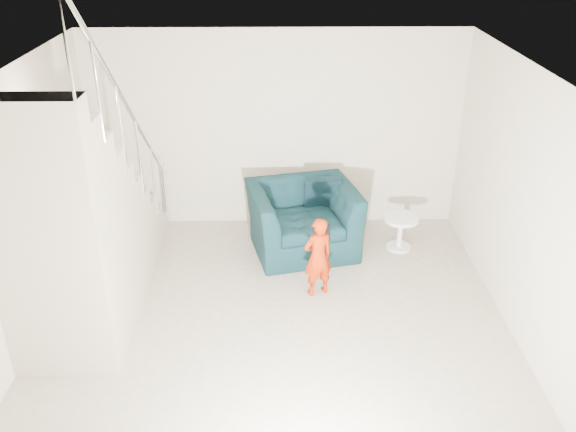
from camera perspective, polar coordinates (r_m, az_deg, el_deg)
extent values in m
plane|color=gray|center=(6.46, -1.19, -11.62)|extent=(5.50, 5.50, 0.00)
plane|color=silver|center=(5.23, -1.47, 12.26)|extent=(5.50, 5.50, 0.00)
plane|color=#B8B296|center=(8.25, -1.22, 7.97)|extent=(5.00, 0.00, 5.00)
plane|color=#B8B296|center=(6.26, -24.86, -1.04)|extent=(0.00, 5.50, 5.50)
plane|color=#B8B296|center=(6.22, 22.39, -0.72)|extent=(0.00, 5.50, 5.50)
imported|color=black|center=(7.87, 1.40, -0.29)|extent=(1.55, 1.42, 0.86)
imported|color=#9D1105|center=(6.93, 2.82, -3.84)|extent=(0.42, 0.35, 0.97)
cylinder|color=white|center=(8.00, 10.54, -0.24)|extent=(0.46, 0.46, 0.05)
cylinder|color=white|center=(8.11, 10.41, -1.68)|extent=(0.07, 0.07, 0.41)
cylinder|color=white|center=(8.20, 10.30, -2.84)|extent=(0.32, 0.32, 0.03)
cube|color=#ADA089|center=(8.61, -14.59, -0.90)|extent=(1.00, 0.30, 0.27)
cube|color=#ADA089|center=(8.29, -15.13, -1.04)|extent=(1.00, 0.30, 0.54)
cube|color=#ADA089|center=(7.97, -15.71, -1.18)|extent=(1.00, 0.30, 0.81)
cube|color=#ADA089|center=(7.66, -16.34, -1.34)|extent=(1.00, 0.30, 1.08)
cube|color=#ADA089|center=(7.34, -17.03, -1.51)|extent=(1.00, 0.30, 1.35)
cube|color=#ADA089|center=(7.03, -17.78, -1.70)|extent=(1.00, 0.30, 1.62)
cube|color=#ADA089|center=(6.71, -18.60, -1.91)|extent=(1.00, 0.30, 1.89)
cube|color=#ADA089|center=(6.40, -19.49, -2.13)|extent=(1.00, 0.30, 2.16)
cube|color=#ADA089|center=(6.09, -20.48, -2.38)|extent=(1.00, 0.30, 2.43)
cube|color=#ADA089|center=(5.78, -21.58, -2.65)|extent=(1.00, 0.30, 2.70)
cylinder|color=silver|center=(6.50, -14.92, 10.18)|extent=(0.04, 3.03, 2.73)
cylinder|color=silver|center=(8.48, -11.37, 1.77)|extent=(0.04, 0.04, 1.00)
cube|color=black|center=(8.02, 3.29, 2.15)|extent=(0.48, 0.23, 0.48)
cube|color=black|center=(7.88, -2.79, 0.63)|extent=(0.04, 0.45, 0.50)
cube|color=black|center=(6.74, 3.83, -1.29)|extent=(0.03, 0.05, 0.10)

